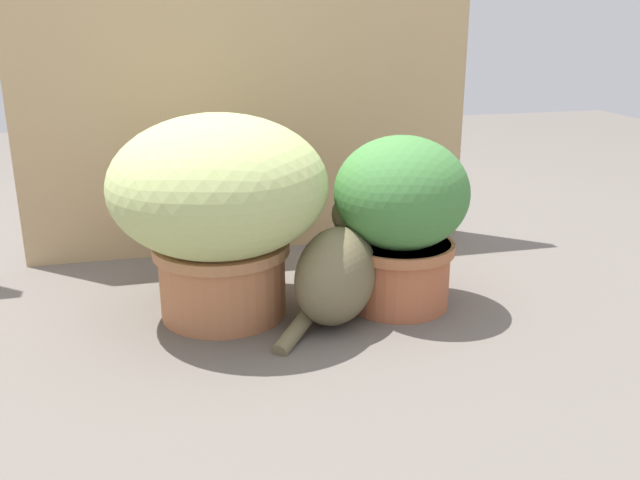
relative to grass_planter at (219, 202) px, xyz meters
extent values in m
plane|color=#625B54|center=(0.04, -0.10, -0.27)|extent=(6.00, 6.00, 0.00)
cube|color=tan|center=(0.15, 0.46, 0.14)|extent=(1.29, 0.03, 0.81)
cylinder|color=#B67147|center=(0.00, 0.00, -0.18)|extent=(0.29, 0.29, 0.17)
cylinder|color=#B1764D|center=(0.00, 0.00, -0.11)|extent=(0.31, 0.31, 0.02)
ellipsoid|color=#B0C074|center=(0.00, 0.00, 0.04)|extent=(0.49, 0.49, 0.32)
cylinder|color=#B4613E|center=(0.41, -0.05, -0.19)|extent=(0.24, 0.24, 0.16)
cylinder|color=#AE6842|center=(0.41, -0.05, -0.12)|extent=(0.26, 0.26, 0.02)
ellipsoid|color=#417C3C|center=(0.41, -0.05, 0.01)|extent=(0.31, 0.31, 0.26)
ellipsoid|color=brown|center=(0.24, -0.10, -0.16)|extent=(0.29, 0.31, 0.22)
ellipsoid|color=tan|center=(0.30, -0.03, -0.17)|extent=(0.12, 0.12, 0.11)
sphere|color=brown|center=(0.31, -0.02, -0.04)|extent=(0.15, 0.15, 0.11)
cone|color=brown|center=(0.29, 0.00, 0.02)|extent=(0.05, 0.05, 0.04)
cone|color=brown|center=(0.34, -0.04, 0.02)|extent=(0.05, 0.05, 0.04)
cylinder|color=brown|center=(0.14, -0.17, -0.25)|extent=(0.14, 0.17, 0.07)
cylinder|color=silver|center=(0.02, -0.08, -0.24)|extent=(0.04, 0.04, 0.06)
cone|color=pink|center=(0.02, -0.08, -0.18)|extent=(0.09, 0.09, 0.05)
cylinder|color=silver|center=(-0.02, -0.09, -0.23)|extent=(0.03, 0.03, 0.07)
cone|color=red|center=(-0.02, -0.09, -0.17)|extent=(0.08, 0.08, 0.04)
camera|label=1|loc=(-0.15, -1.51, 0.41)|focal=39.07mm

